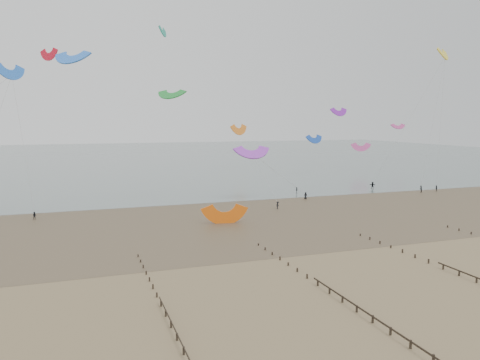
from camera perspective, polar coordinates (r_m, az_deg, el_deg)
name	(u,v)px	position (r m, az deg, el deg)	size (l,w,h in m)	color
ground	(264,273)	(59.48, 2.97, -11.20)	(500.00, 500.00, 0.00)	brown
sea_and_shore	(176,220)	(90.28, -7.83, -4.84)	(500.00, 665.00, 0.03)	#475654
groynes	(387,328)	(45.67, 17.46, -16.78)	(72.16, 50.16, 1.00)	black
kitesurfers	(315,194)	(117.01, 9.13, -1.66)	(135.94, 20.35, 1.89)	black
grounded_kite	(225,223)	(86.55, -1.89, -5.31)	(7.18, 3.76, 5.47)	orange
kites_airborne	(110,114)	(144.10, -15.51, 7.70)	(243.13, 104.22, 43.56)	#1D8D31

